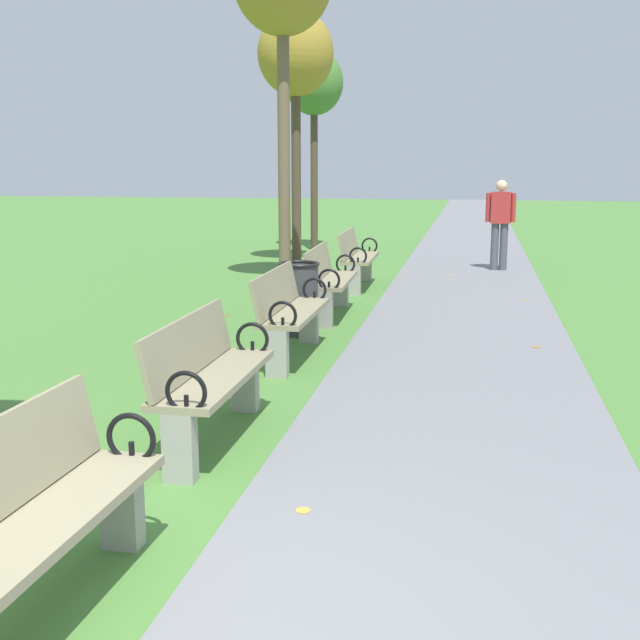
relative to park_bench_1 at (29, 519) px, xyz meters
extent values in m
cube|color=slate|center=(1.70, 17.86, -0.48)|extent=(2.40, 44.00, 0.02)
cube|color=gray|center=(0.05, 0.00, -0.01)|extent=(0.48, 1.61, 0.05)
cube|color=#99968E|center=(0.07, 0.74, -0.26)|extent=(0.20, 0.12, 0.45)
torus|color=black|center=(0.13, 0.76, 0.10)|extent=(0.27, 0.04, 0.27)
cylinder|color=black|center=(0.13, 0.76, 0.02)|extent=(0.03, 0.03, 0.12)
cube|color=gray|center=(0.05, 2.36, -0.01)|extent=(0.44, 1.60, 0.05)
cube|color=gray|center=(-0.14, 2.36, 0.21)|extent=(0.13, 1.60, 0.40)
cube|color=#99968E|center=(0.05, 1.62, -0.26)|extent=(0.20, 0.12, 0.45)
cube|color=#99968E|center=(0.05, 3.10, -0.26)|extent=(0.20, 0.12, 0.45)
torus|color=black|center=(0.11, 1.60, 0.10)|extent=(0.27, 0.03, 0.27)
cylinder|color=black|center=(0.11, 1.60, 0.02)|extent=(0.03, 0.03, 0.12)
torus|color=black|center=(0.11, 3.12, 0.10)|extent=(0.27, 0.03, 0.27)
cylinder|color=black|center=(0.11, 3.12, 0.02)|extent=(0.03, 0.03, 0.12)
cube|color=gray|center=(0.05, 4.90, -0.01)|extent=(0.45, 1.60, 0.05)
cube|color=gray|center=(-0.14, 4.89, 0.21)|extent=(0.13, 1.60, 0.40)
cube|color=#99968E|center=(0.06, 4.16, -0.26)|extent=(0.20, 0.12, 0.45)
cube|color=#99968E|center=(0.05, 5.64, -0.26)|extent=(0.20, 0.12, 0.45)
torus|color=black|center=(0.12, 4.14, 0.10)|extent=(0.27, 0.03, 0.27)
cylinder|color=black|center=(0.12, 4.14, 0.02)|extent=(0.03, 0.03, 0.12)
torus|color=black|center=(0.11, 5.66, 0.10)|extent=(0.27, 0.03, 0.27)
cylinder|color=black|center=(0.11, 5.66, 0.02)|extent=(0.03, 0.03, 0.12)
cube|color=gray|center=(0.05, 7.17, -0.01)|extent=(0.49, 1.61, 0.05)
cube|color=gray|center=(-0.14, 7.16, 0.21)|extent=(0.17, 1.60, 0.40)
cube|color=#99968E|center=(0.07, 6.43, -0.26)|extent=(0.20, 0.13, 0.45)
cube|color=#99968E|center=(0.03, 7.91, -0.26)|extent=(0.20, 0.13, 0.45)
torus|color=black|center=(0.14, 6.41, 0.10)|extent=(0.27, 0.04, 0.27)
cylinder|color=black|center=(0.14, 6.41, 0.02)|extent=(0.03, 0.03, 0.12)
torus|color=black|center=(0.09, 7.93, 0.10)|extent=(0.27, 0.04, 0.27)
cylinder|color=black|center=(0.09, 7.93, 0.02)|extent=(0.03, 0.03, 0.12)
cube|color=gray|center=(0.05, 9.65, -0.01)|extent=(0.47, 1.61, 0.05)
cube|color=gray|center=(-0.14, 9.65, 0.21)|extent=(0.15, 1.60, 0.40)
cube|color=#99968E|center=(0.07, 8.91, -0.26)|extent=(0.20, 0.12, 0.45)
cube|color=#99968E|center=(0.04, 10.39, -0.26)|extent=(0.20, 0.12, 0.45)
torus|color=black|center=(0.13, 8.89, 0.10)|extent=(0.27, 0.03, 0.27)
cylinder|color=black|center=(0.13, 8.89, 0.02)|extent=(0.03, 0.03, 0.12)
torus|color=black|center=(0.10, 10.41, 0.10)|extent=(0.27, 0.03, 0.27)
cylinder|color=black|center=(0.10, 10.41, 0.02)|extent=(0.03, 0.03, 0.12)
cylinder|color=brown|center=(-1.14, 9.53, 1.57)|extent=(0.19, 0.19, 4.11)
cylinder|color=#4C3D2D|center=(-1.55, 12.24, 1.23)|extent=(0.18, 0.18, 3.42)
ellipsoid|color=olive|center=(-1.55, 12.24, 3.43)|extent=(1.40, 1.40, 1.54)
cylinder|color=#4C3D2D|center=(-1.72, 14.86, 1.12)|extent=(0.16, 0.16, 3.20)
ellipsoid|color=#477A33|center=(-1.72, 14.86, 3.16)|extent=(1.27, 1.27, 1.39)
cylinder|color=#4C4C56|center=(2.34, 12.09, -0.04)|extent=(0.14, 0.14, 0.85)
cylinder|color=#4C4C56|center=(2.18, 12.09, -0.04)|extent=(0.14, 0.14, 0.85)
cube|color=#B22D2D|center=(2.26, 12.09, 0.66)|extent=(0.34, 0.22, 0.56)
sphere|color=beige|center=(2.26, 12.09, 1.05)|extent=(0.20, 0.20, 0.20)
cylinder|color=#B22D2D|center=(2.48, 12.09, 0.66)|extent=(0.09, 0.09, 0.52)
cylinder|color=#B22D2D|center=(2.04, 12.08, 0.66)|extent=(0.09, 0.09, 0.52)
cylinder|color=#38383D|center=(-0.15, 6.04, -0.09)|extent=(0.44, 0.44, 0.80)
torus|color=black|center=(-0.15, 6.04, 0.33)|extent=(0.48, 0.48, 0.04)
cylinder|color=gold|center=(0.91, 1.30, -0.46)|extent=(0.12, 0.12, 0.00)
cylinder|color=gold|center=(1.42, 11.22, -0.46)|extent=(0.11, 0.11, 0.00)
cylinder|color=#BC842D|center=(0.62, 10.77, -0.46)|extent=(0.10, 0.10, 0.00)
cylinder|color=brown|center=(-0.21, 12.17, -0.48)|extent=(0.12, 0.12, 0.00)
cylinder|color=#93511E|center=(-1.57, 10.08, -0.48)|extent=(0.12, 0.12, 0.00)
cylinder|color=#AD6B23|center=(2.50, 5.78, -0.46)|extent=(0.11, 0.11, 0.00)
cylinder|color=#BC842D|center=(2.57, 8.83, -0.46)|extent=(0.09, 0.09, 0.00)
cylinder|color=brown|center=(-1.31, 6.96, -0.48)|extent=(0.14, 0.14, 0.00)
camera|label=1|loc=(1.81, -2.89, 1.49)|focal=45.32mm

